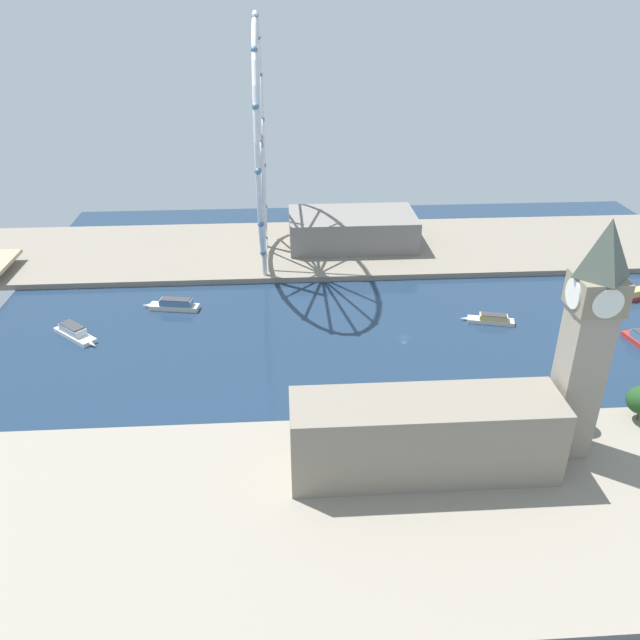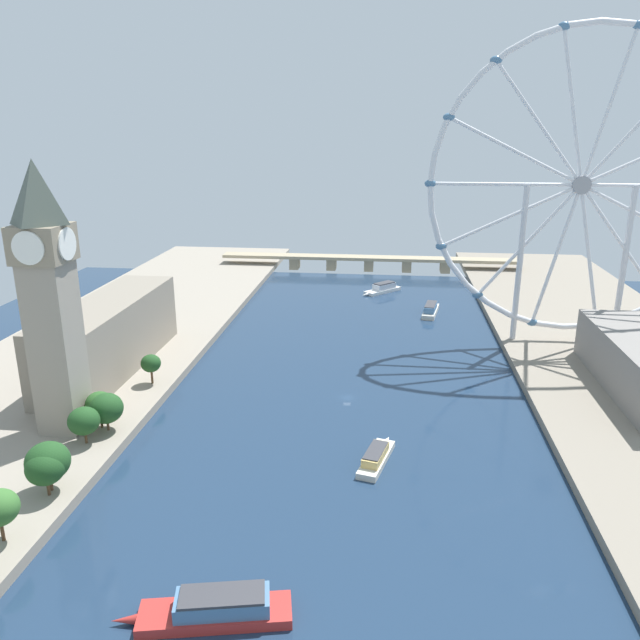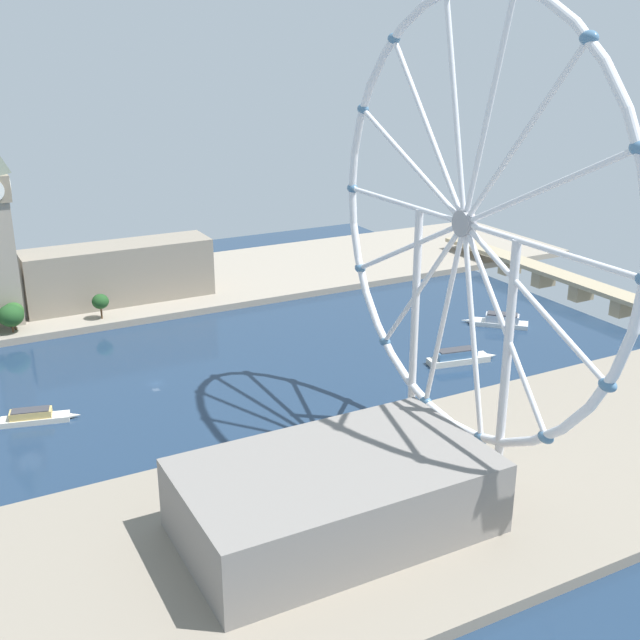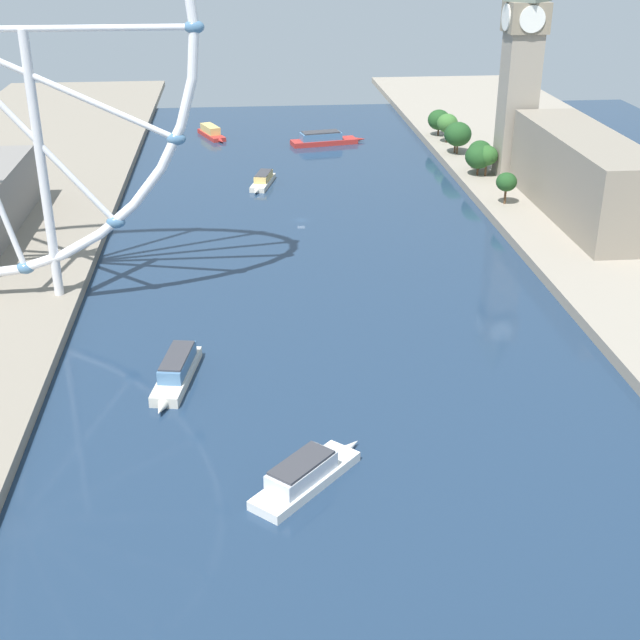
% 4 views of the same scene
% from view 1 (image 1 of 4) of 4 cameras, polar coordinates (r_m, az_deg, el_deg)
% --- Properties ---
extents(ground_plane, '(385.56, 385.56, 0.00)m').
position_cam_1_polar(ground_plane, '(289.97, 7.54, -1.54)').
color(ground_plane, '#1E334C').
extents(riverbank_left, '(90.00, 520.00, 3.00)m').
position_cam_1_polar(riverbank_left, '(204.59, 13.26, -16.01)').
color(riverbank_left, gray).
rests_on(riverbank_left, ground_plane).
extents(riverbank_right, '(90.00, 520.00, 3.00)m').
position_cam_1_polar(riverbank_right, '(385.62, 4.64, 6.47)').
color(riverbank_right, gray).
rests_on(riverbank_right, ground_plane).
extents(clock_tower, '(15.01, 15.01, 80.08)m').
position_cam_1_polar(clock_tower, '(211.69, 22.69, -1.54)').
color(clock_tower, gray).
rests_on(clock_tower, riverbank_left).
extents(parliament_block, '(22.00, 83.46, 26.22)m').
position_cam_1_polar(parliament_block, '(204.55, 9.30, -10.17)').
color(parliament_block, gray).
rests_on(parliament_block, riverbank_left).
extents(tree_row_embankment, '(12.91, 110.48, 13.12)m').
position_cam_1_polar(tree_row_embankment, '(249.30, 25.36, -6.72)').
color(tree_row_embankment, '#513823').
rests_on(tree_row_embankment, riverbank_left).
extents(ferris_wheel, '(124.64, 3.20, 127.25)m').
position_cam_1_polar(ferris_wheel, '(344.48, -5.34, 15.51)').
color(ferris_wheel, silver).
rests_on(ferris_wheel, riverbank_right).
extents(riverside_hall, '(42.55, 74.17, 18.33)m').
position_cam_1_polar(riverside_hall, '(383.55, 2.88, 8.11)').
color(riverside_hall, gray).
rests_on(riverside_hall, riverbank_right).
extents(tour_boat_0, '(10.67, 25.07, 4.55)m').
position_cam_1_polar(tour_boat_0, '(309.55, 15.01, 0.07)').
color(tour_boat_0, beige).
rests_on(tour_boat_0, ground_plane).
extents(tour_boat_2, '(10.28, 28.53, 5.68)m').
position_cam_1_polar(tour_boat_2, '(319.40, -12.90, 1.33)').
color(tour_boat_2, beige).
rests_on(tour_boat_2, ground_plane).
extents(tour_boat_3, '(22.40, 23.61, 5.61)m').
position_cam_1_polar(tour_boat_3, '(307.42, -21.07, -1.03)').
color(tour_boat_3, white).
rests_on(tour_boat_3, ground_plane).
extents(tour_boat_4, '(13.63, 26.46, 5.13)m').
position_cam_1_polar(tour_boat_4, '(359.71, 26.34, 2.05)').
color(tour_boat_4, '#B22D28').
rests_on(tour_boat_4, ground_plane).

